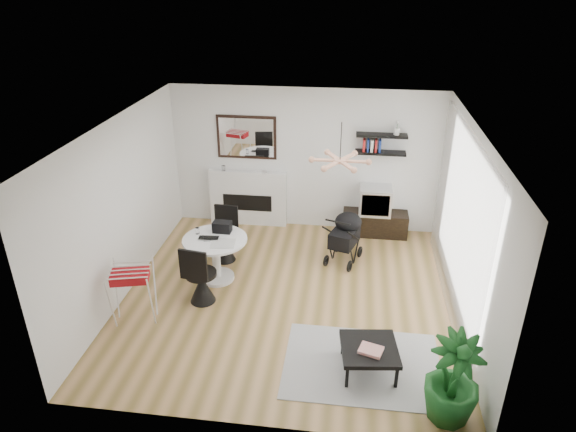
# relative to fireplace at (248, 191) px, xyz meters

# --- Properties ---
(floor) EXTENTS (5.00, 5.00, 0.00)m
(floor) POSITION_rel_fireplace_xyz_m (1.10, -2.42, -0.69)
(floor) COLOR olive
(floor) RESTS_ON ground
(ceiling) EXTENTS (5.00, 5.00, 0.00)m
(ceiling) POSITION_rel_fireplace_xyz_m (1.10, -2.42, 2.01)
(ceiling) COLOR white
(ceiling) RESTS_ON wall_back
(wall_back) EXTENTS (5.00, 0.00, 5.00)m
(wall_back) POSITION_rel_fireplace_xyz_m (1.10, 0.08, 0.66)
(wall_back) COLOR white
(wall_back) RESTS_ON floor
(wall_left) EXTENTS (0.00, 5.00, 5.00)m
(wall_left) POSITION_rel_fireplace_xyz_m (-1.40, -2.42, 0.66)
(wall_left) COLOR white
(wall_left) RESTS_ON floor
(wall_right) EXTENTS (0.00, 5.00, 5.00)m
(wall_right) POSITION_rel_fireplace_xyz_m (3.60, -2.42, 0.66)
(wall_right) COLOR white
(wall_right) RESTS_ON floor
(sheer_curtain) EXTENTS (0.04, 3.60, 2.60)m
(sheer_curtain) POSITION_rel_fireplace_xyz_m (3.50, -2.22, 0.66)
(sheer_curtain) COLOR white
(sheer_curtain) RESTS_ON wall_right
(fireplace) EXTENTS (1.50, 0.17, 2.16)m
(fireplace) POSITION_rel_fireplace_xyz_m (0.00, 0.00, 0.00)
(fireplace) COLOR white
(fireplace) RESTS_ON floor
(shelf_lower) EXTENTS (0.90, 0.25, 0.04)m
(shelf_lower) POSITION_rel_fireplace_xyz_m (2.46, -0.05, 0.91)
(shelf_lower) COLOR black
(shelf_lower) RESTS_ON wall_back
(shelf_upper) EXTENTS (0.90, 0.25, 0.04)m
(shelf_upper) POSITION_rel_fireplace_xyz_m (2.46, -0.05, 1.23)
(shelf_upper) COLOR black
(shelf_upper) RESTS_ON wall_back
(pendant_lamp) EXTENTS (0.90, 0.90, 0.10)m
(pendant_lamp) POSITION_rel_fireplace_xyz_m (1.80, -2.12, 1.46)
(pendant_lamp) COLOR tan
(pendant_lamp) RESTS_ON ceiling
(tv_console) EXTENTS (1.21, 0.42, 0.45)m
(tv_console) POSITION_rel_fireplace_xyz_m (2.46, -0.14, -0.46)
(tv_console) COLOR black
(tv_console) RESTS_ON floor
(crt_tv) EXTENTS (0.59, 0.51, 0.51)m
(crt_tv) POSITION_rel_fireplace_xyz_m (2.44, -0.15, 0.02)
(crt_tv) COLOR silver
(crt_tv) RESTS_ON tv_console
(dining_table) EXTENTS (1.02, 1.02, 0.75)m
(dining_table) POSITION_rel_fireplace_xyz_m (-0.11, -2.06, -0.19)
(dining_table) COLOR white
(dining_table) RESTS_ON floor
(laptop) EXTENTS (0.33, 0.22, 0.03)m
(laptop) POSITION_rel_fireplace_xyz_m (-0.20, -2.13, 0.07)
(laptop) COLOR black
(laptop) RESTS_ON dining_table
(black_bag) EXTENTS (0.30, 0.19, 0.18)m
(black_bag) POSITION_rel_fireplace_xyz_m (-0.04, -1.82, 0.15)
(black_bag) COLOR black
(black_bag) RESTS_ON dining_table
(newspaper) EXTENTS (0.40, 0.35, 0.01)m
(newspaper) POSITION_rel_fireplace_xyz_m (0.06, -2.21, 0.07)
(newspaper) COLOR white
(newspaper) RESTS_ON dining_table
(drinking_glass) EXTENTS (0.06, 0.06, 0.11)m
(drinking_glass) POSITION_rel_fireplace_xyz_m (-0.42, -1.94, 0.11)
(drinking_glass) COLOR white
(drinking_glass) RESTS_ON dining_table
(chair_far) EXTENTS (0.45, 0.46, 0.95)m
(chair_far) POSITION_rel_fireplace_xyz_m (-0.13, -1.43, -0.39)
(chair_far) COLOR black
(chair_far) RESTS_ON floor
(chair_near) EXTENTS (0.48, 0.50, 0.99)m
(chair_near) POSITION_rel_fireplace_xyz_m (-0.17, -2.71, -0.37)
(chair_near) COLOR black
(chair_near) RESTS_ON floor
(drying_rack) EXTENTS (0.70, 0.67, 0.87)m
(drying_rack) POSITION_rel_fireplace_xyz_m (-0.98, -3.28, -0.23)
(drying_rack) COLOR white
(drying_rack) RESTS_ON floor
(stroller) EXTENTS (0.68, 0.85, 0.94)m
(stroller) POSITION_rel_fireplace_xyz_m (1.93, -1.17, -0.28)
(stroller) COLOR black
(stroller) RESTS_ON floor
(rug) EXTENTS (1.98, 1.43, 0.01)m
(rug) POSITION_rel_fireplace_xyz_m (2.24, -3.80, -0.68)
(rug) COLOR #A7A7A7
(rug) RESTS_ON floor
(coffee_table) EXTENTS (0.77, 0.77, 0.36)m
(coffee_table) POSITION_rel_fireplace_xyz_m (2.31, -3.88, -0.36)
(coffee_table) COLOR black
(coffee_table) RESTS_ON rug
(magazines) EXTENTS (0.33, 0.29, 0.04)m
(magazines) POSITION_rel_fireplace_xyz_m (2.33, -3.96, -0.30)
(magazines) COLOR #D73F35
(magazines) RESTS_ON coffee_table
(potted_plant) EXTENTS (0.78, 0.78, 1.10)m
(potted_plant) POSITION_rel_fireplace_xyz_m (3.19, -4.51, -0.13)
(potted_plant) COLOR #18541D
(potted_plant) RESTS_ON floor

